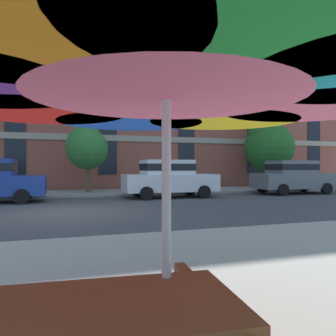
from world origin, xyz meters
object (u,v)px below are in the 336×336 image
object	(u,v)px
sedan_gray	(293,176)
street_tree_middle	(87,148)
street_tree_right	(268,145)
patio_umbrella	(166,64)
sedan_white	(169,177)

from	to	relation	value
sedan_gray	street_tree_middle	size ratio (longest dim) A/B	1.22
street_tree_right	patio_umbrella	distance (m)	19.84
sedan_gray	street_tree_right	distance (m)	3.80
patio_umbrella	sedan_gray	bearing A→B (deg)	48.70
sedan_white	patio_umbrella	bearing A→B (deg)	-107.98
sedan_gray	street_tree_middle	bearing A→B (deg)	163.90
sedan_gray	street_tree_right	size ratio (longest dim) A/B	0.97
street_tree_middle	patio_umbrella	xyz separation A→B (m)	(-0.55, -15.76, -0.34)
sedan_gray	street_tree_middle	world-z (taller)	street_tree_middle
patio_umbrella	sedan_white	bearing A→B (deg)	72.02
sedan_gray	patio_umbrella	size ratio (longest dim) A/B	1.19
sedan_white	patio_umbrella	size ratio (longest dim) A/B	1.19
sedan_white	street_tree_right	xyz separation A→B (m)	(7.70, 3.21, 1.92)
sedan_white	sedan_gray	size ratio (longest dim) A/B	1.00
sedan_gray	street_tree_right	bearing A→B (deg)	78.29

